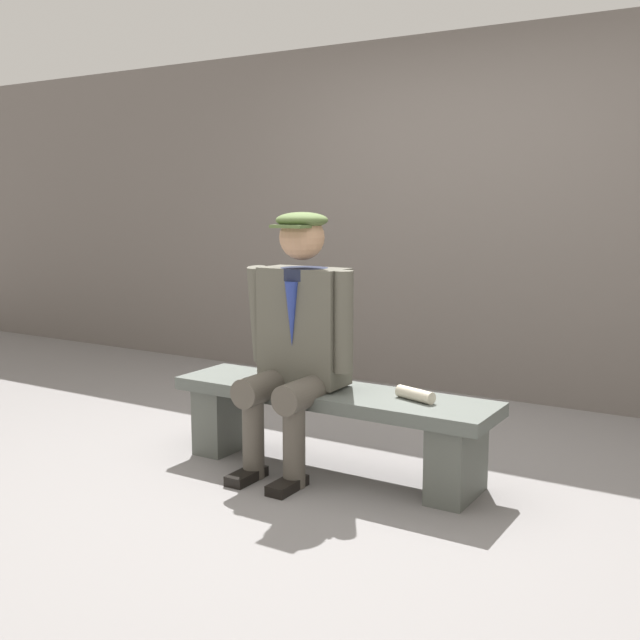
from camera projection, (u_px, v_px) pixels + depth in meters
name	position (u px, v px, depth m)	size (l,w,h in m)	color
ground_plane	(330.00, 470.00, 3.96)	(30.00, 30.00, 0.00)	gray
bench	(330.00, 416.00, 3.91)	(1.72, 0.43, 0.43)	#545A54
seated_man	(298.00, 333.00, 3.88)	(0.61, 0.59, 1.32)	#565348
rolled_magazine	(415.00, 394.00, 3.66)	(0.06, 0.06, 0.21)	beige
stadium_wall	(474.00, 217.00, 5.44)	(12.00, 0.24, 2.54)	#68605A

